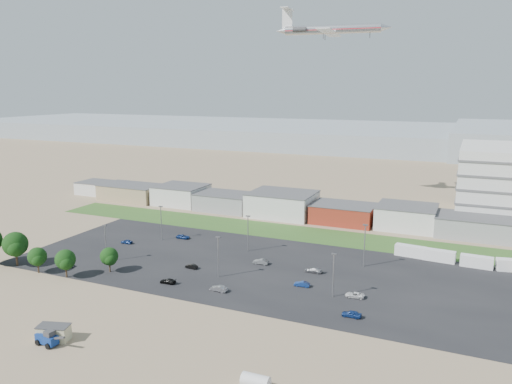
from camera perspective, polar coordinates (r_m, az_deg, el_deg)
The scene contains 33 objects.
ground at distance 112.40m, azimuth -7.18°, elevation -11.21°, with size 700.00×700.00×0.00m, color #8D785A.
parking_lot at distance 126.73m, azimuth -0.54°, elevation -8.41°, with size 120.00×50.00×0.01m, color black.
grass_strip at distance 156.66m, azimuth 2.60°, elevation -4.45°, with size 160.00×16.00×0.02m, color #325B22.
hills_backdrop at distance 405.64m, azimuth 21.69°, elevation 5.37°, with size 700.00×200.00×9.00m, color gray, non-canonical shape.
building_row at distance 178.97m, azimuth -0.27°, elevation -1.07°, with size 170.00×20.00×8.00m, color silver, non-canonical shape.
portable_shed at distance 98.17m, azimuth -22.10°, elevation -14.68°, with size 5.56×2.89×2.80m, color #C2BC92, non-canonical shape.
telehandler at distance 96.98m, azimuth -22.81°, elevation -15.07°, with size 6.76×2.25×2.82m, color navy, non-canonical shape.
storage_tank_nw at distance 78.78m, azimuth -0.05°, elevation -20.81°, with size 4.24×2.12×2.54m, color silver, non-canonical shape.
box_trailer_a at distance 139.15m, azimuth 17.22°, elevation -6.46°, with size 7.80×2.44×2.92m, color silver, non-canonical shape.
box_trailer_b at distance 137.83m, azimuth 20.23°, elevation -6.84°, with size 7.75×2.42×2.91m, color silver, non-canonical shape.
box_trailer_c at distance 136.78m, azimuth 23.91°, elevation -7.29°, with size 7.67×2.40×2.88m, color silver, non-canonical shape.
tree_left at distance 138.83m, azimuth -25.79°, elevation -5.66°, with size 6.60×6.60×9.89m, color black, non-canonical shape.
tree_mid at distance 131.88m, azimuth -23.71°, elevation -6.98°, with size 4.79×4.79×7.18m, color black, non-canonical shape.
tree_right at distance 126.36m, azimuth -20.95°, elevation -7.45°, with size 5.09×5.09×7.64m, color black, non-canonical shape.
tree_near at distance 126.58m, azimuth -16.43°, elevation -7.27°, with size 4.64×4.64×6.97m, color black, non-canonical shape.
lightpole_front_l at distance 133.80m, azimuth -16.80°, elevation -5.65°, with size 1.14×0.47×9.68m, color slate, non-canonical shape.
lightpole_front_m at distance 118.21m, azimuth -4.33°, elevation -7.42°, with size 1.16×0.48×9.87m, color slate, non-canonical shape.
lightpole_front_r at distance 108.38m, azimuth 8.83°, elevation -9.40°, with size 1.14×0.47×9.68m, color slate, non-canonical shape.
lightpole_back_l at distance 148.75m, azimuth -10.77°, elevation -3.51°, with size 1.20×0.50×10.16m, color slate, non-canonical shape.
lightpole_back_m at distance 136.20m, azimuth -0.92°, elevation -4.76°, with size 1.17×0.49×9.98m, color slate, non-canonical shape.
lightpole_back_r at distance 127.34m, azimuth 12.30°, elevation -6.01°, with size 1.28×0.53×10.85m, color slate, non-canonical shape.
airliner at distance 190.53m, azimuth 8.71°, elevation 17.91°, with size 42.00×28.63×12.41m, color silver, non-canonical shape.
parked_car_0 at distance 110.46m, azimuth 11.23°, elevation -11.46°, with size 1.87×4.06×1.13m, color silver.
parked_car_1 at distance 114.42m, azimuth 5.27°, elevation -10.42°, with size 1.25×3.59×1.18m, color navy.
parked_car_2 at distance 101.62m, azimuth 10.87°, elevation -13.52°, with size 1.55×3.85×1.31m, color navy.
parked_car_3 at distance 117.35m, azimuth -10.03°, elevation -10.00°, with size 1.57×3.86×1.12m, color black.
parked_car_4 at distance 125.66m, azimuth -7.38°, elevation -8.43°, with size 1.15×3.30×1.09m, color black.
parked_car_5 at distance 148.61m, azimuth -14.57°, elevation -5.50°, with size 1.39×3.44×1.17m, color navy.
parked_car_7 at distance 127.57m, azimuth 0.55°, elevation -7.96°, with size 1.39×3.98×1.31m, color #595B5E.
parked_car_9 at distance 150.08m, azimuth -8.33°, elevation -5.08°, with size 1.89×4.09×1.14m, color navy.
parked_car_10 at distance 134.61m, azimuth -20.73°, elevation -7.71°, with size 1.65×4.07×1.18m, color #595B5E.
parked_car_12 at distance 122.85m, azimuth 6.58°, elevation -8.85°, with size 1.74×4.28×1.24m, color #A5A5AA.
parked_car_13 at distance 111.71m, azimuth -4.27°, elevation -10.94°, with size 1.35×3.88×1.28m, color #A5A5AA.
Camera 1 is at (53.82, -88.51, 43.64)m, focal length 35.00 mm.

